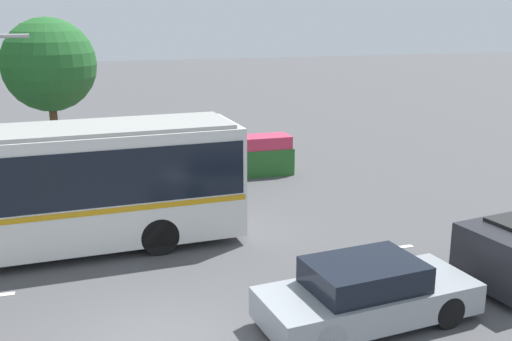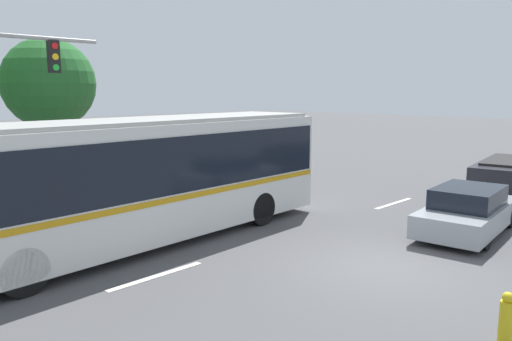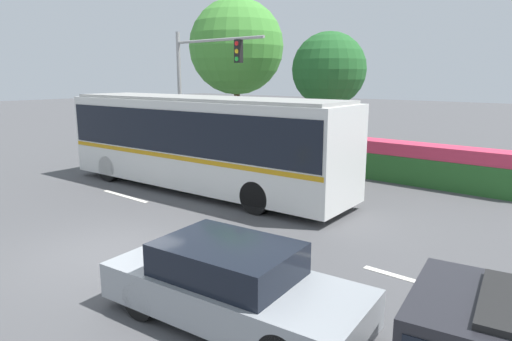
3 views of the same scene
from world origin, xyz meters
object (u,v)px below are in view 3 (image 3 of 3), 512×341
(sedan_foreground, at_px, (232,285))
(traffic_light_pole, at_px, (198,78))
(street_tree_centre, at_px, (329,70))
(city_bus, at_px, (200,138))
(street_tree_left, at_px, (237,47))

(sedan_foreground, distance_m, traffic_light_pole, 13.94)
(street_tree_centre, bearing_deg, city_bus, -95.33)
(traffic_light_pole, distance_m, street_tree_left, 4.85)
(city_bus, height_order, sedan_foreground, city_bus)
(city_bus, bearing_deg, street_tree_centre, -98.09)
(street_tree_centre, bearing_deg, sedan_foreground, -65.18)
(sedan_foreground, xyz_separation_m, street_tree_centre, (-6.13, 13.26, 3.64))
(traffic_light_pole, bearing_deg, street_tree_centre, 46.83)
(city_bus, xyz_separation_m, street_tree_left, (-4.93, 7.43, 3.63))
(sedan_foreground, relative_size, street_tree_left, 0.58)
(street_tree_left, bearing_deg, traffic_light_pole, -70.12)
(sedan_foreground, distance_m, street_tree_left, 18.35)
(traffic_light_pole, bearing_deg, sedan_foreground, -41.15)
(city_bus, relative_size, street_tree_left, 1.43)
(street_tree_left, height_order, street_tree_centre, street_tree_left)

